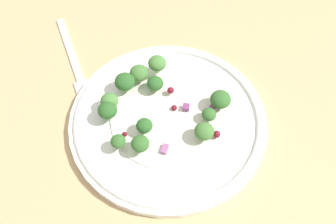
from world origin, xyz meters
The scene contains 23 objects.
ground_plane centered at (0.00, 0.00, -1.00)cm, with size 180.00×180.00×2.00cm, color tan.
plate centered at (2.66, 2.19, 0.86)cm, with size 28.01×28.01×1.70cm.
dressing_pool centered at (2.66, 2.19, 1.30)cm, with size 16.24×16.24×0.20cm, color white.
broccoli_floret_0 centered at (2.34, 8.00, 3.02)cm, with size 2.64×2.64×2.68cm.
broccoli_floret_1 centered at (6.40, -5.28, 3.03)cm, with size 2.50×2.50×2.53cm.
broccoli_floret_2 centered at (6.47, 1.15, 2.91)cm, with size 2.24×2.24×2.27cm.
broccoli_floret_3 centered at (10.42, -0.45, 2.96)cm, with size 1.99×1.99×2.02cm.
broccoli_floret_4 centered at (2.60, -5.76, 3.09)cm, with size 2.99×2.99×3.03cm.
broccoli_floret_5 centered at (-0.53, 6.86, 2.58)cm, with size 2.01×2.01×2.03cm.
broccoli_floret_6 centered at (7.83, -4.28, 3.20)cm, with size 2.67×2.67×2.71cm.
broccoli_floret_7 centered at (-3.32, 6.87, 3.05)cm, with size 2.91×2.91×2.95cm.
broccoli_floret_8 centered at (0.00, -5.30, 2.93)cm, with size 2.82×2.82×2.85cm.
broccoli_floret_9 centered at (9.00, 2.58, 3.16)cm, with size 2.40×2.40×2.43cm.
broccoli_floret_10 centered at (0.29, -2.25, 2.87)cm, with size 2.41×2.41×2.44cm.
broccoli_floret_11 centered at (-2.69, -4.01, 3.61)cm, with size 2.70×2.70×2.74cm.
cranberry_0 centered at (1.14, 9.32, 2.09)cm, with size 0.98×0.98×0.98cm, color maroon.
cranberry_1 centered at (1.04, 2.05, 1.72)cm, with size 0.82×0.82×0.82cm, color maroon.
cranberry_2 centered at (-0.77, -0.26, 2.28)cm, with size 0.99×0.99×0.99cm, color maroon.
cranberry_3 centered at (8.70, -0.54, 1.91)cm, with size 0.70×0.70×0.70cm, color maroon.
onion_bit_0 centered at (-2.70, 6.55, 1.75)cm, with size 0.95×1.38×0.36cm, color #A35B93.
onion_bit_1 centered at (7.02, 5.04, 1.73)cm, with size 0.81×1.37×0.41cm, color #A35B93.
onion_bit_2 centered at (0.38, 3.38, 1.90)cm, with size 0.92×1.01×0.56cm, color #843D75.
fork centered at (2.87, -16.92, 0.25)cm, with size 10.88×17.00×0.50cm.
Camera 1 is at (24.26, 19.01, 44.03)cm, focal length 38.43 mm.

